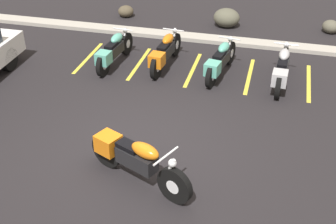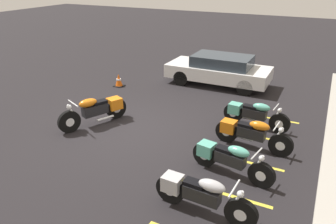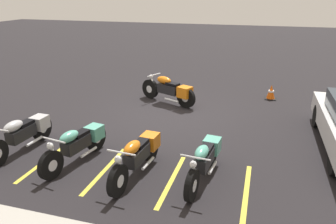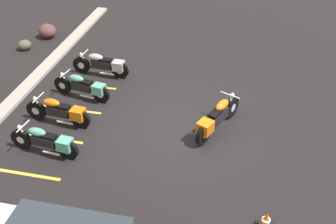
{
  "view_description": "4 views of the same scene",
  "coord_description": "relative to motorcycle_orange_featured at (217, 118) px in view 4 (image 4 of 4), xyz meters",
  "views": [
    {
      "loc": [
        2.45,
        -7.42,
        5.74
      ],
      "look_at": [
        0.43,
        0.5,
        0.66
      ],
      "focal_mm": 50.0,
      "sensor_mm": 36.0,
      "label": 1
    },
    {
      "loc": [
        7.69,
        5.37,
        4.61
      ],
      "look_at": [
        -0.02,
        1.5,
        0.82
      ],
      "focal_mm": 35.0,
      "sensor_mm": 36.0,
      "label": 2
    },
    {
      "loc": [
        -2.86,
        9.55,
        3.74
      ],
      "look_at": [
        -0.4,
        1.17,
        0.49
      ],
      "focal_mm": 35.0,
      "sensor_mm": 36.0,
      "label": 3
    },
    {
      "loc": [
        -9.39,
        -1.53,
        7.4
      ],
      "look_at": [
        -0.33,
        0.43,
        0.83
      ],
      "focal_mm": 42.0,
      "sensor_mm": 36.0,
      "label": 4
    }
  ],
  "objects": [
    {
      "name": "stall_line_2",
      "position": [
        0.12,
        4.79,
        -0.49
      ],
      "size": [
        0.1,
        2.1,
        0.0
      ],
      "primitive_type": "cube",
      "color": "gold",
      "rests_on": "ground"
    },
    {
      "name": "parked_bike_0",
      "position": [
        -2.04,
        4.49,
        -0.05
      ],
      "size": [
        0.61,
        2.12,
        0.83
      ],
      "rotation": [
        0.0,
        0.0,
        1.47
      ],
      "color": "black",
      "rests_on": "ground"
    },
    {
      "name": "landscape_rock_1",
      "position": [
        3.84,
        8.46,
        -0.29
      ],
      "size": [
        0.75,
        0.74,
        0.41
      ],
      "primitive_type": "ellipsoid",
      "rotation": [
        0.0,
        0.0,
        2.43
      ],
      "color": "#565344",
      "rests_on": "ground"
    },
    {
      "name": "concrete_curb",
      "position": [
        -0.15,
        6.86,
        -0.43
      ],
      "size": [
        18.0,
        0.5,
        0.12
      ],
      "primitive_type": "cube",
      "color": "#A8A399",
      "rests_on": "ground"
    },
    {
      "name": "landscape_rock_3",
      "position": [
        5.16,
        8.06,
        -0.19
      ],
      "size": [
        1.06,
        1.07,
        0.61
      ],
      "primitive_type": "ellipsoid",
      "rotation": [
        0.0,
        0.0,
        0.98
      ],
      "color": "brown",
      "rests_on": "ground"
    },
    {
      "name": "stall_line_4",
      "position": [
        3.19,
        4.79,
        -0.49
      ],
      "size": [
        0.1,
        2.1,
        0.0
      ],
      "primitive_type": "cube",
      "color": "gold",
      "rests_on": "ground"
    },
    {
      "name": "motorcycle_orange_featured",
      "position": [
        0.0,
        0.0,
        0.0
      ],
      "size": [
        2.2,
        1.14,
        0.93
      ],
      "rotation": [
        0.0,
        0.0,
        -0.42
      ],
      "color": "black",
      "rests_on": "ground"
    },
    {
      "name": "stall_line_3",
      "position": [
        1.65,
        4.79,
        -0.49
      ],
      "size": [
        0.1,
        2.1,
        0.0
      ],
      "primitive_type": "cube",
      "color": "gold",
      "rests_on": "ground"
    },
    {
      "name": "parked_bike_3",
      "position": [
        2.46,
        4.47,
        -0.03
      ],
      "size": [
        0.62,
        2.2,
        0.86
      ],
      "rotation": [
        0.0,
        0.0,
        1.52
      ],
      "color": "black",
      "rests_on": "ground"
    },
    {
      "name": "parked_bike_1",
      "position": [
        -0.65,
        4.72,
        -0.04
      ],
      "size": [
        0.62,
        2.19,
        0.86
      ],
      "rotation": [
        0.0,
        0.0,
        1.48
      ],
      "color": "black",
      "rests_on": "ground"
    },
    {
      "name": "ground",
      "position": [
        -0.15,
        0.95,
        -0.49
      ],
      "size": [
        60.0,
        60.0,
        0.0
      ],
      "primitive_type": "plane",
      "color": "black"
    },
    {
      "name": "stall_line_0",
      "position": [
        -2.95,
        4.79,
        -0.49
      ],
      "size": [
        0.1,
        2.1,
        0.0
      ],
      "primitive_type": "cube",
      "color": "gold",
      "rests_on": "ground"
    },
    {
      "name": "parked_bike_2",
      "position": [
        0.88,
        4.58,
        -0.05
      ],
      "size": [
        0.73,
        2.12,
        0.84
      ],
      "rotation": [
        0.0,
        0.0,
        1.39
      ],
      "color": "black",
      "rests_on": "ground"
    },
    {
      "name": "traffic_cone",
      "position": [
        -3.4,
        -1.51,
        -0.24
      ],
      "size": [
        0.4,
        0.4,
        0.54
      ],
      "color": "black",
      "rests_on": "ground"
    },
    {
      "name": "stall_line_1",
      "position": [
        -1.41,
        4.79,
        -0.49
      ],
      "size": [
        0.1,
        2.1,
        0.0
      ],
      "primitive_type": "cube",
      "color": "gold",
      "rests_on": "ground"
    }
  ]
}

